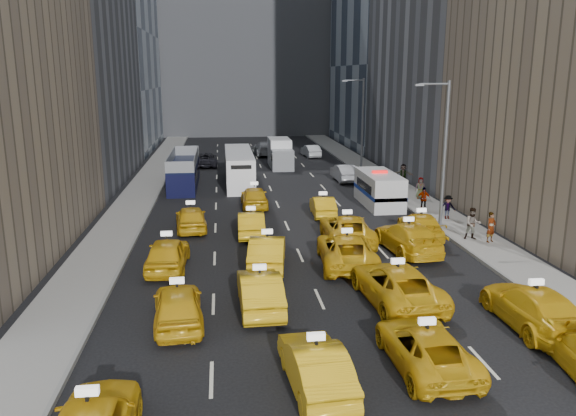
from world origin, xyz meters
The scene contains 39 objects.
ground centered at (0.00, 0.00, 0.00)m, with size 160.00×160.00×0.00m, color black.
sidewalk_west centered at (-10.50, 25.00, 0.07)m, with size 3.00×90.00×0.15m, color gray.
sidewalk_east centered at (10.50, 25.00, 0.07)m, with size 3.00×90.00×0.15m, color gray.
curb_west centered at (-9.05, 25.00, 0.09)m, with size 0.15×90.00×0.18m, color slate.
curb_east centered at (9.05, 25.00, 0.09)m, with size 0.15×90.00×0.18m, color slate.
building_backdrop centered at (0.00, 72.00, 20.00)m, with size 30.00×12.00×40.00m, color slate.
streetlight_near centered at (9.18, 12.00, 4.92)m, with size 2.15×0.22×9.00m.
streetlight_far centered at (9.18, 32.00, 4.92)m, with size 2.15×0.22×9.00m.
taxi_1 centered at (-1.33, -4.89, 0.75)m, with size 1.58×4.54×1.50m, color gold.
taxi_2 centered at (2.45, -4.02, 0.69)m, with size 2.30×4.98×1.38m, color gold.
taxi_4 centered at (-5.80, 0.20, 0.78)m, with size 1.83×4.55×1.55m, color gold.
taxi_5 centered at (-2.59, 1.32, 0.78)m, with size 1.65×4.74×1.56m, color gold.
taxi_6 centered at (3.14, 1.27, 0.80)m, with size 2.66×5.78×1.61m, color gold.
taxi_7 centered at (7.55, -1.64, 0.80)m, with size 2.23×5.49×1.59m, color gold.
taxi_8 centered at (-6.75, 6.59, 0.80)m, with size 1.89×4.71×1.60m, color gold.
taxi_9 centered at (-1.87, 6.37, 0.80)m, with size 1.70×4.87×1.60m, color gold.
taxi_10 centered at (2.09, 6.13, 0.80)m, with size 2.64×5.73×1.59m, color gold.
taxi_11 centered at (5.84, 7.88, 0.80)m, with size 2.25×5.53×1.61m, color gold.
taxi_12 centered at (-5.96, 13.67, 0.76)m, with size 1.80×4.47×1.52m, color gold.
taxi_13 centered at (-2.37, 12.07, 0.72)m, with size 1.53×4.38×1.44m, color gold.
taxi_14 centered at (2.98, 10.03, 0.78)m, with size 2.60×5.63×1.57m, color gold.
taxi_15 centered at (7.48, 10.44, 0.72)m, with size 2.02×4.97×1.44m, color gold.
taxi_16 centered at (-1.74, 19.25, 0.77)m, with size 1.82×4.53×1.54m, color gold.
taxi_17 centered at (2.72, 16.26, 0.67)m, with size 1.42×4.06×1.34m, color gold.
nypd_van centered at (7.34, 18.87, 1.16)m, with size 2.89×6.18×2.57m.
double_decker centered at (-7.21, 27.75, 1.40)m, with size 3.38×9.95×2.84m.
city_bus centered at (-2.51, 28.51, 1.40)m, with size 3.40×11.15×2.83m.
box_truck centered at (2.00, 37.00, 1.39)m, with size 2.40×6.32×2.85m.
misc_car_0 centered at (6.88, 28.55, 0.76)m, with size 1.61×4.62×1.52m, color #9A9BA1.
misc_car_1 centered at (-5.63, 38.30, 0.71)m, with size 2.36×5.11×1.42m, color black.
misc_car_2 centered at (1.10, 45.85, 0.83)m, with size 2.32×5.71×1.66m, color gray.
misc_car_3 centered at (-1.42, 43.80, 0.71)m, with size 1.67×4.15×1.42m, color black.
misc_car_4 centered at (6.30, 43.81, 0.71)m, with size 1.50×4.30×1.42m, color #B7BBBF.
pedestrian_0 centered at (10.91, 8.65, 1.01)m, with size 0.63×0.41×1.72m, color gray.
pedestrian_1 centered at (10.11, 9.25, 1.07)m, with size 0.90×0.49×1.84m, color gray.
pedestrian_2 centered at (10.55, 13.94, 0.93)m, with size 1.01×0.42×1.56m, color gray.
pedestrian_3 centered at (9.81, 16.41, 0.96)m, with size 0.95×0.43×1.62m, color gray.
pedestrian_4 centered at (10.93, 20.16, 0.96)m, with size 0.79×0.43×1.61m, color gray.
pedestrian_5 centered at (11.20, 25.13, 1.07)m, with size 1.71×0.49×1.85m, color gray.
Camera 1 is at (-3.98, -20.10, 9.36)m, focal length 35.00 mm.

